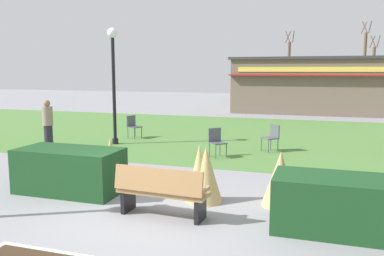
# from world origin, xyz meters

# --- Properties ---
(ground_plane) EXTENTS (80.00, 80.00, 0.00)m
(ground_plane) POSITION_xyz_m (0.00, 0.00, 0.00)
(ground_plane) COLOR gray
(lawn_patch) EXTENTS (36.00, 12.00, 0.01)m
(lawn_patch) POSITION_xyz_m (0.00, 9.87, 0.00)
(lawn_patch) COLOR #4C7A38
(lawn_patch) RESTS_ON ground_plane
(park_bench) EXTENTS (1.73, 0.62, 0.95)m
(park_bench) POSITION_xyz_m (0.37, 0.11, 0.48)
(park_bench) COLOR #9E7547
(park_bench) RESTS_ON ground_plane
(hedge_left) EXTENTS (2.28, 1.10, 0.97)m
(hedge_left) POSITION_xyz_m (-2.12, 0.90, 0.48)
(hedge_left) COLOR #19421E
(hedge_left) RESTS_ON ground_plane
(hedge_right) EXTENTS (2.24, 1.10, 0.92)m
(hedge_right) POSITION_xyz_m (3.47, 0.41, 0.46)
(hedge_right) COLOR #19421E
(hedge_right) RESTS_ON ground_plane
(ornamental_grass_behind_left) EXTENTS (0.68, 0.68, 1.14)m
(ornamental_grass_behind_left) POSITION_xyz_m (0.91, 1.18, 0.57)
(ornamental_grass_behind_left) COLOR tan
(ornamental_grass_behind_left) RESTS_ON ground_plane
(ornamental_grass_behind_right) EXTENTS (0.55, 0.55, 1.16)m
(ornamental_grass_behind_right) POSITION_xyz_m (-1.49, 1.61, 0.58)
(ornamental_grass_behind_right) COLOR tan
(ornamental_grass_behind_right) RESTS_ON ground_plane
(ornamental_grass_behind_center) EXTENTS (0.72, 0.72, 1.09)m
(ornamental_grass_behind_center) POSITION_xyz_m (2.36, 1.40, 0.55)
(ornamental_grass_behind_center) COLOR tan
(ornamental_grass_behind_center) RESTS_ON ground_plane
(ornamental_grass_behind_far) EXTENTS (0.56, 0.56, 1.19)m
(ornamental_grass_behind_far) POSITION_xyz_m (0.77, 1.18, 0.59)
(ornamental_grass_behind_far) COLOR tan
(ornamental_grass_behind_far) RESTS_ON ground_plane
(lamppost_mid) EXTENTS (0.36, 0.36, 4.14)m
(lamppost_mid) POSITION_xyz_m (-4.02, 6.42, 2.61)
(lamppost_mid) COLOR black
(lamppost_mid) RESTS_ON ground_plane
(trash_bin) EXTENTS (0.52, 0.52, 0.83)m
(trash_bin) POSITION_xyz_m (3.61, 0.14, 0.41)
(trash_bin) COLOR #2D4233
(trash_bin) RESTS_ON ground_plane
(food_kiosk) EXTENTS (9.73, 5.47, 3.47)m
(food_kiosk) POSITION_xyz_m (2.39, 20.52, 1.74)
(food_kiosk) COLOR #6B5B4C
(food_kiosk) RESTS_ON ground_plane
(cafe_chair_west) EXTENTS (0.62, 0.62, 0.89)m
(cafe_chair_west) POSITION_xyz_m (0.04, 5.42, 0.53)
(cafe_chair_west) COLOR #4C5156
(cafe_chair_west) RESTS_ON ground_plane
(cafe_chair_east) EXTENTS (0.57, 0.57, 0.89)m
(cafe_chair_east) POSITION_xyz_m (-3.97, 7.80, 0.53)
(cafe_chair_east) COLOR #4C5156
(cafe_chair_east) RESTS_ON ground_plane
(cafe_chair_north) EXTENTS (0.62, 0.62, 0.89)m
(cafe_chair_north) POSITION_xyz_m (1.57, 6.82, 0.53)
(cafe_chair_north) COLOR #4C5156
(cafe_chair_north) RESTS_ON ground_plane
(person_standing) EXTENTS (0.34, 0.34, 1.69)m
(person_standing) POSITION_xyz_m (-5.56, 4.68, 0.86)
(person_standing) COLOR #23232D
(person_standing) RESTS_ON ground_plane
(parked_car_west_slot) EXTENTS (4.35, 2.34, 1.20)m
(parked_car_west_slot) POSITION_xyz_m (-2.20, 28.70, 0.64)
(parked_car_west_slot) COLOR maroon
(parked_car_west_slot) RESTS_ON ground_plane
(parked_car_center_slot) EXTENTS (4.36, 2.37, 1.20)m
(parked_car_center_slot) POSITION_xyz_m (3.23, 28.71, 0.64)
(parked_car_center_slot) COLOR silver
(parked_car_center_slot) RESTS_ON ground_plane
(tree_left_bg) EXTENTS (0.91, 0.96, 5.91)m
(tree_left_bg) POSITION_xyz_m (7.63, 35.46, 2.59)
(tree_left_bg) COLOR brown
(tree_left_bg) RESTS_ON ground_plane
(tree_right_bg) EXTENTS (0.91, 0.96, 6.45)m
(tree_right_bg) POSITION_xyz_m (-0.09, 34.13, 2.86)
(tree_right_bg) COLOR brown
(tree_right_bg) RESTS_ON ground_plane
(tree_center_bg) EXTENTS (0.91, 0.96, 7.29)m
(tree_center_bg) POSITION_xyz_m (6.87, 35.92, 3.28)
(tree_center_bg) COLOR brown
(tree_center_bg) RESTS_ON ground_plane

